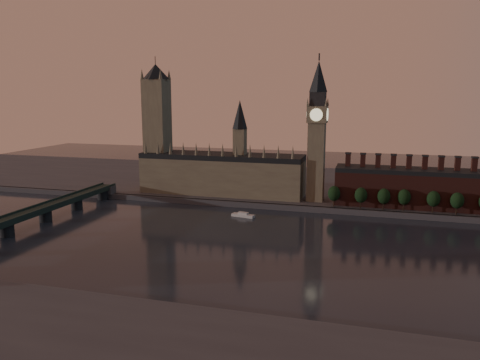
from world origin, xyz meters
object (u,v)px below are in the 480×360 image
Objects in this scene: victoria_tower at (157,123)px; river_boat at (243,215)px; big_ben at (317,130)px; westminster_bridge at (24,218)px.

victoria_tower is 6.47× the size of river_boat.
big_ben reaches higher than river_boat.
river_boat is (-43.12, -46.18, -55.60)m from big_ben.
victoria_tower reaches higher than river_boat.
westminster_bridge is 11.98× the size of river_boat.
victoria_tower is 116.25m from river_boat.
big_ben is 84.16m from river_boat.
victoria_tower is at bearing 177.80° from big_ben.
big_ben is at bearing 58.41° from river_boat.
river_boat is (86.88, -51.18, -57.85)m from victoria_tower.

